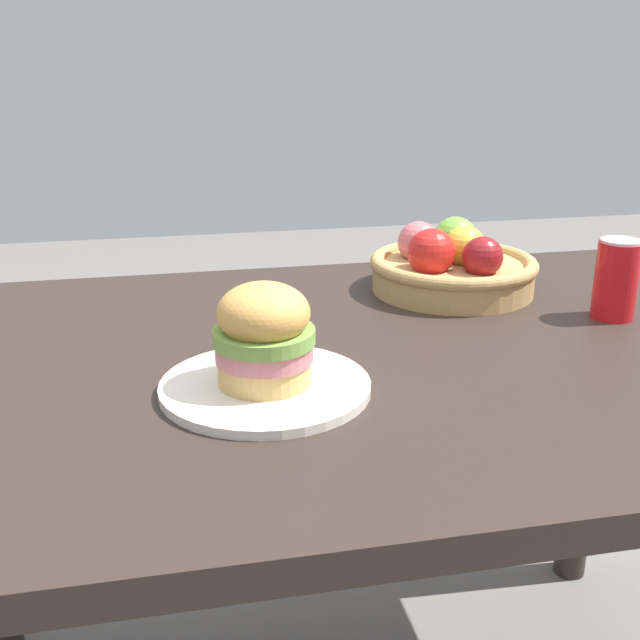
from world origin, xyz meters
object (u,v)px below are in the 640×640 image
(fruit_basket, at_px, (452,265))
(soda_can, at_px, (616,279))
(plate, at_px, (265,386))
(sandwich, at_px, (264,335))

(fruit_basket, bearing_deg, soda_can, -43.66)
(plate, height_order, soda_can, soda_can)
(sandwich, xyz_separation_m, fruit_basket, (0.38, 0.35, -0.03))
(plate, height_order, sandwich, sandwich)
(soda_can, bearing_deg, sandwich, -164.13)
(plate, relative_size, fruit_basket, 0.91)
(plate, bearing_deg, fruit_basket, 43.03)
(soda_can, height_order, fruit_basket, soda_can)
(soda_can, distance_m, fruit_basket, 0.27)
(plate, xyz_separation_m, sandwich, (-0.00, -0.00, 0.07))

